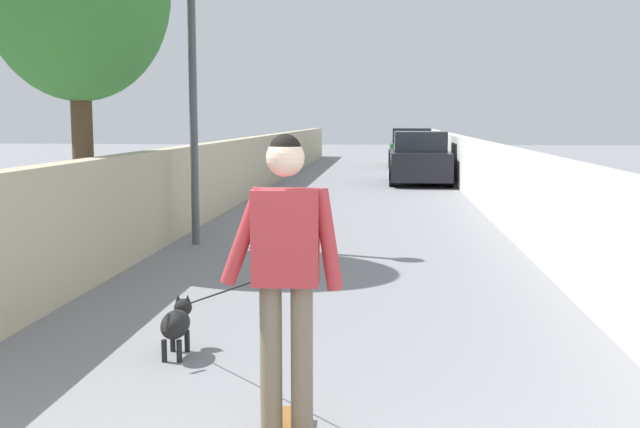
{
  "coord_description": "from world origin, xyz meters",
  "views": [
    {
      "loc": [
        -2.9,
        -0.66,
        1.91
      ],
      "look_at": [
        4.34,
        -0.03,
        1.0
      ],
      "focal_mm": 42.64,
      "sensor_mm": 36.0,
      "label": 1
    }
  ],
  "objects": [
    {
      "name": "ground_plane",
      "position": [
        14.0,
        0.0,
        0.0
      ],
      "size": [
        80.0,
        80.0,
        0.0
      ],
      "primitive_type": "plane",
      "color": "gray"
    },
    {
      "name": "wall_left",
      "position": [
        12.0,
        2.79,
        0.72
      ],
      "size": [
        48.0,
        0.3,
        1.45
      ],
      "primitive_type": "cube",
      "color": "tan",
      "rests_on": "ground"
    },
    {
      "name": "fence_right",
      "position": [
        12.0,
        -2.79,
        0.71
      ],
      "size": [
        48.0,
        0.3,
        1.42
      ],
      "primitive_type": "cube",
      "color": "silver",
      "rests_on": "ground"
    },
    {
      "name": "lamp_post",
      "position": [
        8.41,
        2.24,
        3.06
      ],
      "size": [
        0.36,
        0.36,
        4.5
      ],
      "color": "#4C4C51",
      "rests_on": "ground"
    },
    {
      "name": "person_skateboarder",
      "position": [
        1.34,
        -0.1,
        1.11
      ],
      "size": [
        0.23,
        0.71,
        1.75
      ],
      "color": "#726651",
      "rests_on": "skateboard"
    },
    {
      "name": "dog",
      "position": [
        2.96,
        1.01,
        0.27
      ],
      "size": [
        1.95,
        1.24,
        1.06
      ],
      "color": "black",
      "rests_on": "ground"
    },
    {
      "name": "car_near",
      "position": [
        19.88,
        -1.64,
        0.71
      ],
      "size": [
        3.83,
        1.8,
        1.54
      ],
      "color": "black",
      "rests_on": "ground"
    },
    {
      "name": "car_far",
      "position": [
        28.1,
        -1.64,
        0.71
      ],
      "size": [
        4.14,
        1.8,
        1.54
      ],
      "color": "#336B38",
      "rests_on": "ground"
    }
  ]
}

